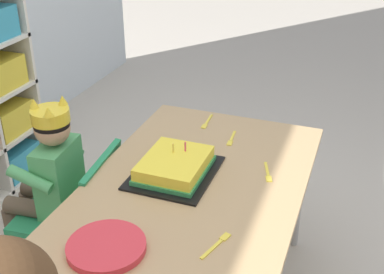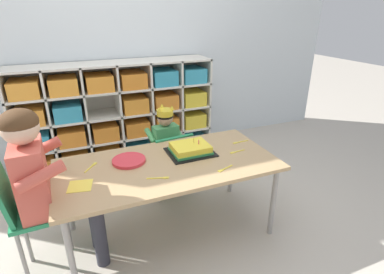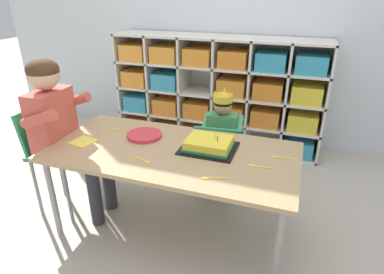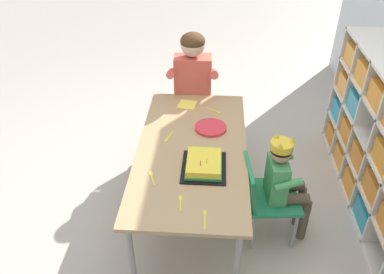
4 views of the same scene
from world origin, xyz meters
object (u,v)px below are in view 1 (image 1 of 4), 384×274
at_px(activity_table, 177,221).
at_px(fork_beside_plate_stack, 217,244).
at_px(fork_near_child_seat, 207,122).
at_px(fork_near_cake_tray, 231,139).
at_px(classroom_chair_blue, 78,207).
at_px(paper_plate_stack, 106,247).
at_px(child_with_crown, 49,172).
at_px(fork_by_napkin, 268,173).
at_px(birthday_cake_on_tray, 175,167).

bearing_deg(activity_table, fork_beside_plate_stack, -123.51).
relative_size(fork_near_child_seat, fork_near_cake_tray, 1.10).
bearing_deg(classroom_chair_blue, paper_plate_stack, 36.56).
height_order(paper_plate_stack, fork_beside_plate_stack, paper_plate_stack).
distance_m(fork_near_child_seat, fork_beside_plate_stack, 0.79).
relative_size(child_with_crown, fork_by_napkin, 6.32).
xyz_separation_m(activity_table, fork_near_child_seat, (0.63, 0.11, 0.04)).
bearing_deg(activity_table, birthday_cake_on_tray, 23.77).
distance_m(classroom_chair_blue, birthday_cake_on_tray, 0.48).
bearing_deg(paper_plate_stack, fork_beside_plate_stack, -65.85).
bearing_deg(classroom_chair_blue, activity_table, 65.33).
xyz_separation_m(classroom_chair_blue, paper_plate_stack, (-0.41, -0.37, 0.24)).
bearing_deg(fork_by_napkin, paper_plate_stack, 129.75).
xyz_separation_m(activity_table, child_with_crown, (0.16, 0.60, -0.04)).
bearing_deg(fork_beside_plate_stack, classroom_chair_blue, -95.67).
bearing_deg(activity_table, classroom_chair_blue, 71.04).
height_order(fork_by_napkin, fork_near_cake_tray, same).
bearing_deg(birthday_cake_on_tray, fork_near_cake_tray, -20.46).
relative_size(birthday_cake_on_tray, fork_beside_plate_stack, 2.42).
xyz_separation_m(child_with_crown, fork_by_napkin, (0.15, -0.82, 0.08)).
bearing_deg(paper_plate_stack, fork_near_cake_tray, -11.03).
height_order(activity_table, classroom_chair_blue, classroom_chair_blue).
distance_m(birthday_cake_on_tray, fork_near_cake_tray, 0.34).
xyz_separation_m(birthday_cake_on_tray, fork_by_napkin, (0.11, -0.31, -0.03)).
distance_m(child_with_crown, fork_near_child_seat, 0.68).
relative_size(birthday_cake_on_tray, paper_plate_stack, 1.44).
relative_size(paper_plate_stack, fork_near_cake_tray, 1.82).
bearing_deg(classroom_chair_blue, fork_near_child_seat, 134.73).
distance_m(child_with_crown, paper_plate_stack, 0.63).
bearing_deg(fork_beside_plate_stack, fork_by_napkin, -169.61).
bearing_deg(fork_near_cake_tray, child_with_crown, 114.58).
xyz_separation_m(birthday_cake_on_tray, fork_beside_plate_stack, (-0.31, -0.26, -0.03)).
distance_m(activity_table, fork_near_child_seat, 0.64).
bearing_deg(paper_plate_stack, classroom_chair_blue, 42.27).
xyz_separation_m(fork_beside_plate_stack, fork_by_napkin, (0.43, -0.05, 0.00)).
bearing_deg(fork_beside_plate_stack, child_with_crown, -92.08).
relative_size(paper_plate_stack, fork_near_child_seat, 1.65).
bearing_deg(paper_plate_stack, activity_table, -26.02).
height_order(classroom_chair_blue, birthday_cake_on_tray, birthday_cake_on_tray).
relative_size(activity_table, fork_beside_plate_stack, 10.93).
bearing_deg(activity_table, fork_near_cake_tray, -3.30).
xyz_separation_m(classroom_chair_blue, birthday_cake_on_tray, (0.03, -0.40, 0.25)).
height_order(child_with_crown, paper_plate_stack, child_with_crown).
relative_size(classroom_chair_blue, fork_near_child_seat, 4.31).
bearing_deg(fork_beside_plate_stack, activity_table, -106.13).
relative_size(birthday_cake_on_tray, fork_near_cake_tray, 2.62).
bearing_deg(fork_by_napkin, activity_table, 125.94).
xyz_separation_m(birthday_cake_on_tray, fork_near_child_seat, (0.43, 0.02, -0.03)).
xyz_separation_m(fork_beside_plate_stack, fork_near_cake_tray, (0.63, 0.14, 0.00)).
xyz_separation_m(child_with_crown, birthday_cake_on_tray, (0.04, -0.51, 0.11)).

